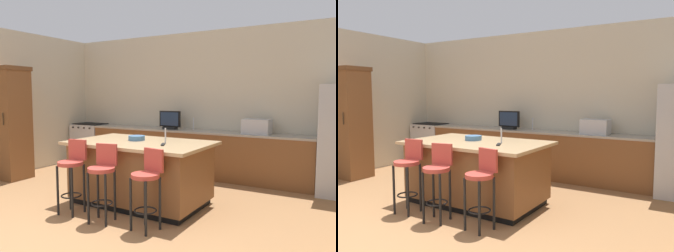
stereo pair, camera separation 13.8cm
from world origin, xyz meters
The scene contains 16 objects.
ground_plane centered at (0.00, 0.00, 0.00)m, with size 16.41×16.41×0.00m, color #996B42.
wall_back centered at (0.00, 4.10, 1.45)m, with size 6.92×0.12×2.90m, color beige.
wall_left centered at (-3.26, 2.05, 1.45)m, with size 0.12×4.50×2.90m, color beige.
counter_back centered at (-0.02, 3.72, 0.45)m, with size 4.66×0.62×0.91m.
kitchen_island centered at (0.09, 1.72, 0.47)m, with size 2.06×1.26×0.93m.
range_oven centered at (-2.75, 3.72, 0.46)m, with size 0.79×0.63×0.93m.
cabinet_tower centered at (-2.93, 1.73, 1.11)m, with size 0.65×0.57×2.14m.
microwave centered at (1.26, 3.72, 1.04)m, with size 0.48×0.36×0.27m, color #B7BABF.
tv_monitor centered at (-0.52, 3.67, 1.08)m, with size 0.47×0.16×0.37m.
sink_faucet_back centered at (-0.05, 3.82, 1.03)m, with size 0.02×0.02×0.24m, color #B2B2B7.
sink_faucet_island centered at (0.52, 1.72, 1.04)m, with size 0.02×0.02×0.22m, color #B2B2B7.
bar_stool_left centered at (-0.48, 0.91, 0.60)m, with size 0.34×0.35×1.00m.
bar_stool_center centered at (0.08, 0.88, 0.59)m, with size 0.35×0.36×0.99m.
bar_stool_right centered at (0.72, 0.94, 0.58)m, with size 0.34×0.36×0.97m.
fruit_bowl centered at (-0.03, 1.80, 0.96)m, with size 0.25×0.25×0.07m, color #3F668C.
tv_remote centered at (0.56, 1.58, 0.94)m, with size 0.04×0.17×0.02m, color black.
Camera 2 is at (3.01, -2.25, 1.62)m, focal length 35.94 mm.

